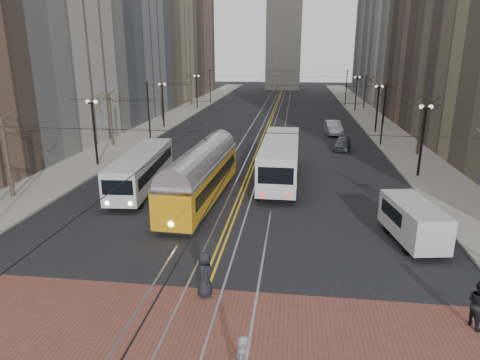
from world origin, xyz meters
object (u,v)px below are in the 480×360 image
(pedestrian_a, at_px, (205,274))
(pedestrian_c, at_px, (479,304))
(rear_bus, at_px, (280,161))
(sedan_grey, at_px, (342,143))
(transit_bus, at_px, (142,171))
(cargo_van, at_px, (413,223))
(sedan_silver, at_px, (333,128))
(streetcar, at_px, (201,180))

(pedestrian_a, relative_size, pedestrian_c, 1.05)
(rear_bus, height_order, sedan_grey, rear_bus)
(transit_bus, xyz_separation_m, sedan_grey, (16.04, 15.35, -0.70))
(cargo_van, height_order, sedan_silver, cargo_van)
(cargo_van, height_order, pedestrian_a, cargo_van)
(sedan_grey, bearing_deg, rear_bus, -107.55)
(streetcar, distance_m, rear_bus, 7.54)
(pedestrian_c, bearing_deg, transit_bus, 33.58)
(streetcar, xyz_separation_m, pedestrian_a, (2.64, -11.56, -0.50))
(rear_bus, distance_m, cargo_van, 12.97)
(streetcar, xyz_separation_m, cargo_van, (12.50, -5.06, -0.39))
(streetcar, distance_m, sedan_silver, 28.28)
(sedan_grey, height_order, sedan_silver, sedan_silver)
(sedan_grey, relative_size, sedan_silver, 0.78)
(cargo_van, bearing_deg, pedestrian_c, -95.46)
(pedestrian_a, bearing_deg, sedan_grey, -36.22)
(cargo_van, bearing_deg, pedestrian_a, -156.41)
(sedan_grey, xyz_separation_m, sedan_silver, (-0.28, 8.64, 0.16))
(transit_bus, bearing_deg, pedestrian_c, -43.21)
(transit_bus, bearing_deg, pedestrian_a, -65.42)
(sedan_grey, bearing_deg, streetcar, -113.16)
(sedan_silver, bearing_deg, pedestrian_c, -91.33)
(transit_bus, relative_size, cargo_van, 2.19)
(sedan_silver, xyz_separation_m, pedestrian_c, (2.24, -38.47, 0.12))
(streetcar, xyz_separation_m, sedan_silver, (10.81, 26.13, -0.67))
(transit_bus, height_order, cargo_van, transit_bus)
(streetcar, xyz_separation_m, rear_bus, (5.08, 5.57, 0.12))
(sedan_silver, bearing_deg, pedestrian_a, -106.89)
(pedestrian_c, bearing_deg, streetcar, 29.01)
(rear_bus, relative_size, sedan_grey, 3.15)
(streetcar, relative_size, pedestrian_a, 6.43)
(transit_bus, relative_size, rear_bus, 0.88)
(pedestrian_c, bearing_deg, pedestrian_a, 68.12)
(sedan_grey, bearing_deg, transit_bus, -127.03)
(streetcar, bearing_deg, rear_bus, 50.41)
(rear_bus, xyz_separation_m, pedestrian_c, (7.97, -17.91, -0.66))
(rear_bus, bearing_deg, streetcar, -131.84)
(streetcar, relative_size, pedestrian_c, 6.76)
(transit_bus, bearing_deg, streetcar, -27.81)
(cargo_van, bearing_deg, transit_bus, 147.75)
(sedan_silver, xyz_separation_m, pedestrian_a, (-8.17, -37.69, 0.17))
(cargo_van, relative_size, pedestrian_c, 2.65)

